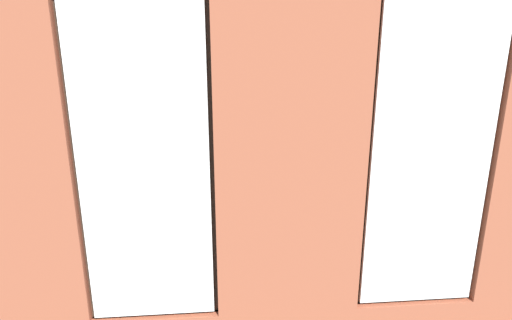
# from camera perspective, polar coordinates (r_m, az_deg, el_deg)

# --- Properties ---
(ground_plane) EXTENTS (6.85, 5.96, 0.10)m
(ground_plane) POSITION_cam_1_polar(r_m,az_deg,el_deg) (6.24, 0.02, -9.16)
(ground_plane) COLOR brown
(brick_wall_with_windows) EXTENTS (6.25, 0.30, 3.23)m
(brick_wall_with_windows) POSITION_cam_1_polar(r_m,az_deg,el_deg) (3.22, 4.24, -3.97)
(brick_wall_with_windows) COLOR #9E5138
(brick_wall_with_windows) RESTS_ON ground_plane
(couch_by_window) EXTENTS (1.88, 0.87, 0.80)m
(couch_by_window) POSITION_cam_1_polar(r_m,az_deg,el_deg) (4.40, 5.07, -16.02)
(couch_by_window) COLOR black
(couch_by_window) RESTS_ON ground_plane
(couch_left) EXTENTS (1.01, 1.82, 0.80)m
(couch_left) POSITION_cam_1_polar(r_m,az_deg,el_deg) (6.19, 23.79, -7.10)
(couch_left) COLOR black
(couch_left) RESTS_ON ground_plane
(coffee_table) EXTENTS (1.39, 0.81, 0.46)m
(coffee_table) POSITION_cam_1_polar(r_m,az_deg,el_deg) (6.20, -1.31, -4.74)
(coffee_table) COLOR tan
(coffee_table) RESTS_ON ground_plane
(cup_ceramic) EXTENTS (0.09, 0.09, 0.10)m
(cup_ceramic) POSITION_cam_1_polar(r_m,az_deg,el_deg) (6.33, 2.06, -3.23)
(cup_ceramic) COLOR #B23D38
(cup_ceramic) RESTS_ON coffee_table
(candle_jar) EXTENTS (0.08, 0.08, 0.09)m
(candle_jar) POSITION_cam_1_polar(r_m,az_deg,el_deg) (6.16, -1.32, -3.85)
(candle_jar) COLOR #B7333D
(candle_jar) RESTS_ON coffee_table
(table_plant_small) EXTENTS (0.17, 0.17, 0.27)m
(table_plant_small) POSITION_cam_1_polar(r_m,az_deg,el_deg) (6.02, -0.25, -3.40)
(table_plant_small) COLOR #9E5638
(table_plant_small) RESTS_ON coffee_table
(remote_gray) EXTENTS (0.18, 0.11, 0.02)m
(remote_gray) POSITION_cam_1_polar(r_m,az_deg,el_deg) (6.26, -2.97, -3.87)
(remote_gray) COLOR #59595B
(remote_gray) RESTS_ON coffee_table
(media_console) EXTENTS (1.00, 0.42, 0.46)m
(media_console) POSITION_cam_1_polar(r_m,az_deg,el_deg) (6.71, -24.67, -6.27)
(media_console) COLOR black
(media_console) RESTS_ON ground_plane
(tv_flatscreen) EXTENTS (1.20, 0.20, 0.80)m
(tv_flatscreen) POSITION_cam_1_polar(r_m,az_deg,el_deg) (6.50, -25.36, -1.15)
(tv_flatscreen) COLOR black
(tv_flatscreen) RESTS_ON media_console
(papasan_chair) EXTENTS (1.02, 1.02, 0.66)m
(papasan_chair) POSITION_cam_1_polar(r_m,az_deg,el_deg) (7.48, -5.19, -0.61)
(papasan_chair) COLOR olive
(papasan_chair) RESTS_ON ground_plane
(potted_plant_by_left_couch) EXTENTS (0.54, 0.54, 0.85)m
(potted_plant_by_left_couch) POSITION_cam_1_polar(r_m,az_deg,el_deg) (7.05, 16.13, -1.10)
(potted_plant_by_left_couch) COLOR #47423D
(potted_plant_by_left_couch) RESTS_ON ground_plane
(potted_plant_foreground_right) EXTENTS (0.54, 0.54, 0.79)m
(potted_plant_foreground_right) POSITION_cam_1_polar(r_m,az_deg,el_deg) (8.05, -19.12, 0.43)
(potted_plant_foreground_right) COLOR brown
(potted_plant_foreground_right) RESTS_ON ground_plane
(potted_plant_between_couches) EXTENTS (0.60, 0.60, 0.79)m
(potted_plant_between_couches) POSITION_cam_1_polar(r_m,az_deg,el_deg) (4.76, 22.11, -11.76)
(potted_plant_between_couches) COLOR #9E5638
(potted_plant_between_couches) RESTS_ON ground_plane
(potted_plant_mid_room_small) EXTENTS (0.34, 0.34, 0.57)m
(potted_plant_mid_room_small) POSITION_cam_1_polar(r_m,az_deg,el_deg) (6.78, 6.69, -2.90)
(potted_plant_mid_room_small) COLOR #9E5638
(potted_plant_mid_room_small) RESTS_ON ground_plane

